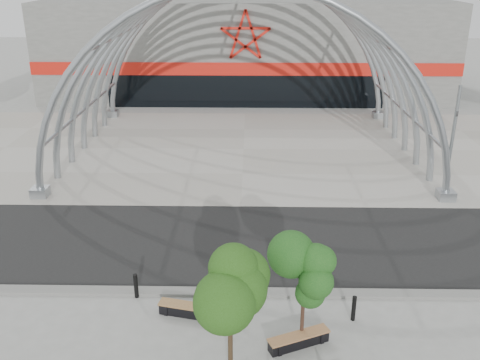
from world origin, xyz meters
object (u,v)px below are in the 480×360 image
at_px(signal_pole, 452,142).
at_px(bollard_2, 231,302).
at_px(street_tree_0, 230,288).
at_px(bench_0, 188,310).
at_px(bench_1, 299,340).
at_px(street_tree_1, 305,272).

xyz_separation_m(signal_pole, bollard_2, (-10.13, -9.56, -2.46)).
bearing_deg(street_tree_0, bench_0, 117.51).
xyz_separation_m(street_tree_0, bench_1, (2.01, 1.41, -2.79)).
relative_size(street_tree_1, bench_1, 1.74).
height_order(street_tree_0, bench_1, street_tree_0).
bearing_deg(bench_1, street_tree_0, -144.86).
height_order(signal_pole, bench_0, signal_pole).
xyz_separation_m(signal_pole, street_tree_1, (-7.92, -10.83, -0.51)).
xyz_separation_m(signal_pole, street_tree_0, (-10.04, -12.48, 0.02)).
relative_size(bench_1, bollard_2, 1.94).
bearing_deg(bench_0, bollard_2, 2.54).
relative_size(street_tree_0, bollard_2, 4.10).
bearing_deg(bench_0, street_tree_0, -62.49).
bearing_deg(street_tree_1, bench_1, -113.58).
distance_m(street_tree_0, bench_0, 4.26).
xyz_separation_m(street_tree_0, bollard_2, (-0.09, 2.92, -2.48)).
height_order(signal_pole, street_tree_0, signal_pole).
bearing_deg(street_tree_0, bench_1, 35.14).
xyz_separation_m(bench_1, bollard_2, (-2.10, 1.51, 0.31)).
height_order(signal_pole, bench_1, signal_pole).
relative_size(bench_0, bollard_2, 2.00).
distance_m(bench_0, bench_1, 3.78).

